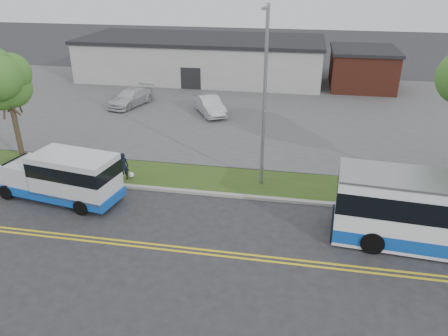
% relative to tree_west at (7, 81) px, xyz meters
% --- Properties ---
extents(ground, '(140.00, 140.00, 0.00)m').
position_rel_tree_west_xyz_m(ground, '(12.00, -3.20, -5.12)').
color(ground, '#28282B').
rests_on(ground, ground).
extents(lane_line_north, '(70.00, 0.12, 0.01)m').
position_rel_tree_west_xyz_m(lane_line_north, '(12.00, -7.05, -5.12)').
color(lane_line_north, yellow).
rests_on(lane_line_north, ground).
extents(lane_line_south, '(70.00, 0.12, 0.01)m').
position_rel_tree_west_xyz_m(lane_line_south, '(12.00, -7.35, -5.12)').
color(lane_line_south, yellow).
rests_on(lane_line_south, ground).
extents(curb, '(80.00, 0.30, 0.15)m').
position_rel_tree_west_xyz_m(curb, '(12.00, -2.10, -5.05)').
color(curb, '#9E9B93').
rests_on(curb, ground).
extents(verge, '(80.00, 3.30, 0.10)m').
position_rel_tree_west_xyz_m(verge, '(12.00, -0.30, -5.07)').
color(verge, '#2E4818').
rests_on(verge, ground).
extents(parking_lot, '(80.00, 25.00, 0.10)m').
position_rel_tree_west_xyz_m(parking_lot, '(12.00, 13.80, -5.07)').
color(parking_lot, '#4C4C4F').
rests_on(parking_lot, ground).
extents(commercial_building, '(25.40, 10.40, 4.35)m').
position_rel_tree_west_xyz_m(commercial_building, '(6.00, 23.80, -2.94)').
color(commercial_building, '#9E9E99').
rests_on(commercial_building, ground).
extents(brick_wing, '(6.30, 7.30, 3.90)m').
position_rel_tree_west_xyz_m(brick_wing, '(22.50, 22.80, -3.16)').
color(brick_wing, brown).
rests_on(brick_wing, ground).
extents(tree_west, '(4.40, 4.40, 6.91)m').
position_rel_tree_west_xyz_m(tree_west, '(0.00, 0.00, 0.00)').
color(tree_west, '#36281D').
rests_on(tree_west, verge).
extents(streetlight_near, '(0.35, 1.53, 9.50)m').
position_rel_tree_west_xyz_m(streetlight_near, '(15.00, -0.47, 0.11)').
color(streetlight_near, gray).
rests_on(streetlight_near, verge).
extents(shuttle_bus, '(7.07, 3.25, 2.62)m').
position_rel_tree_west_xyz_m(shuttle_bus, '(5.20, -3.97, -3.73)').
color(shuttle_bus, '#104BB4').
rests_on(shuttle_bus, ground).
extents(pedestrian, '(0.68, 0.56, 1.61)m').
position_rel_tree_west_xyz_m(pedestrian, '(7.26, -1.30, -4.22)').
color(pedestrian, black).
rests_on(pedestrian, verge).
extents(parked_car_a, '(3.63, 4.71, 1.49)m').
position_rel_tree_west_xyz_m(parked_car_a, '(9.49, 11.36, -4.28)').
color(parked_car_a, '#B8BCC0').
rests_on(parked_car_a, parking_lot).
extents(parked_car_b, '(3.28, 5.27, 1.42)m').
position_rel_tree_west_xyz_m(parked_car_b, '(2.25, 12.48, -4.31)').
color(parked_car_b, silver).
rests_on(parked_car_b, parking_lot).
extents(grocery_bag_left, '(0.32, 0.32, 0.32)m').
position_rel_tree_west_xyz_m(grocery_bag_left, '(6.96, -1.55, -4.86)').
color(grocery_bag_left, white).
rests_on(grocery_bag_left, verge).
extents(grocery_bag_right, '(0.32, 0.32, 0.32)m').
position_rel_tree_west_xyz_m(grocery_bag_right, '(7.56, -1.05, -4.86)').
color(grocery_bag_right, white).
rests_on(grocery_bag_right, verge).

